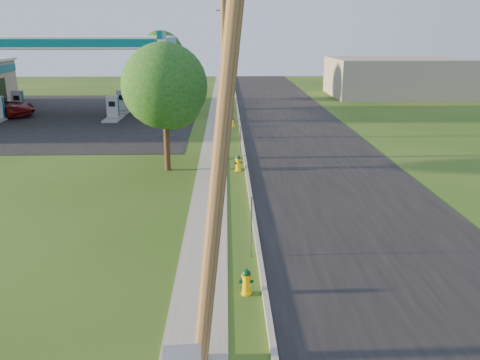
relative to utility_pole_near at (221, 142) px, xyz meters
name	(u,v)px	position (x,y,z in m)	size (l,w,h in m)	color
ground_plane	(249,333)	(0.60, 1.00, -4.80)	(140.00, 140.00, 0.00)	#1E460E
road	(344,197)	(5.10, 11.00, -4.79)	(8.00, 120.00, 0.02)	black
curb	(250,196)	(1.10, 11.00, -4.73)	(0.15, 120.00, 0.15)	#9A978D
sidewalk	(209,198)	(-0.65, 11.00, -4.79)	(1.50, 120.00, 0.03)	gray
forecourt	(40,116)	(-15.40, 33.00, -4.79)	(26.00, 28.00, 0.02)	black
utility_pole_near	(221,142)	(0.00, 0.00, 0.00)	(1.40, 0.32, 9.48)	brown
utility_pole_mid	(224,68)	(0.00, 18.00, 0.15)	(1.40, 0.32, 9.80)	brown
utility_pole_far	(225,55)	(0.00, 36.00, 0.00)	(1.40, 0.32, 9.50)	brown
sign_post_near	(251,227)	(0.85, 5.20, -3.80)	(0.05, 0.04, 2.00)	gray
sign_post_mid	(241,145)	(0.85, 17.00, -3.80)	(0.05, 0.04, 2.00)	gray
sign_post_far	(236,110)	(0.85, 29.20, -3.80)	(0.05, 0.04, 2.00)	gray
gas_canopy	(57,43)	(-13.40, 33.00, 1.09)	(18.18, 9.18, 6.40)	silver
fuel_pump_ne	(113,111)	(-8.90, 31.00, -4.08)	(1.20, 3.20, 1.90)	#9A978D
fuel_pump_sw	(18,104)	(-17.90, 35.00, -4.08)	(1.20, 3.20, 1.90)	#9A978D
fuel_pump_se	(123,104)	(-8.90, 35.00, -4.08)	(1.20, 3.20, 1.90)	#9A978D
price_pylon	(162,54)	(-3.90, 23.50, 0.63)	(0.34, 2.04, 6.85)	gray
distant_building	(396,77)	(18.60, 46.00, -2.80)	(14.00, 10.00, 4.00)	gray
tree_verge	(166,89)	(-2.81, 15.58, -0.71)	(4.20, 4.20, 6.36)	#332215
tree_lot	(162,56)	(-6.30, 42.95, -0.37)	(4.54, 4.54, 6.88)	#332215
hydrant_near	(246,282)	(0.61, 2.83, -4.43)	(0.39, 0.35, 0.75)	#F8BE00
hydrant_mid	(238,163)	(0.68, 15.40, -4.39)	(0.43, 0.39, 0.83)	#FFCB00
hydrant_far	(233,122)	(0.58, 27.64, -4.46)	(0.37, 0.33, 0.70)	yellow
car_red	(1,107)	(-18.52, 33.02, -4.00)	(2.66, 5.77, 1.60)	maroon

